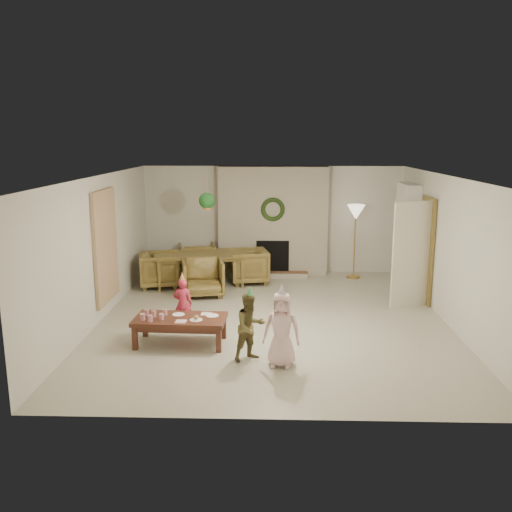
{
  "coord_description": "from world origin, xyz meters",
  "views": [
    {
      "loc": [
        -0.01,
        -9.11,
        3.12
      ],
      "look_at": [
        -0.3,
        0.4,
        1.05
      ],
      "focal_mm": 38.02,
      "sensor_mm": 36.0,
      "label": 1
    }
  ],
  "objects_px": {
    "child_plaid": "(250,327)",
    "dining_chair_right": "(248,266)",
    "coffee_table_top": "(180,319)",
    "dining_chair_near": "(203,278)",
    "dining_chair_far": "(197,260)",
    "dining_chair_left": "(160,270)",
    "dining_table": "(200,270)",
    "child_red": "(183,304)",
    "child_pink": "(281,330)"
  },
  "relations": [
    {
      "from": "dining_chair_left",
      "to": "coffee_table_top",
      "type": "bearing_deg",
      "value": -175.06
    },
    {
      "from": "dining_chair_right",
      "to": "dining_chair_far",
      "type": "bearing_deg",
      "value": -128.66
    },
    {
      "from": "child_red",
      "to": "dining_chair_right",
      "type": "bearing_deg",
      "value": -108.77
    },
    {
      "from": "child_red",
      "to": "child_plaid",
      "type": "bearing_deg",
      "value": 131.45
    },
    {
      "from": "dining_table",
      "to": "coffee_table_top",
      "type": "relative_size",
      "value": 1.38
    },
    {
      "from": "coffee_table_top",
      "to": "dining_table",
      "type": "bearing_deg",
      "value": 95.0
    },
    {
      "from": "child_plaid",
      "to": "dining_chair_right",
      "type": "bearing_deg",
      "value": 58.49
    },
    {
      "from": "dining_table",
      "to": "coffee_table_top",
      "type": "distance_m",
      "value": 3.47
    },
    {
      "from": "child_plaid",
      "to": "child_red",
      "type": "bearing_deg",
      "value": 97.84
    },
    {
      "from": "dining_chair_right",
      "to": "dining_table",
      "type": "bearing_deg",
      "value": -90.0
    },
    {
      "from": "child_pink",
      "to": "dining_table",
      "type": "bearing_deg",
      "value": 119.78
    },
    {
      "from": "dining_table",
      "to": "dining_chair_right",
      "type": "relative_size",
      "value": 2.34
    },
    {
      "from": "dining_chair_near",
      "to": "child_plaid",
      "type": "bearing_deg",
      "value": -83.06
    },
    {
      "from": "dining_chair_left",
      "to": "child_red",
      "type": "xyz_separation_m",
      "value": [
        0.91,
        -2.57,
        0.05
      ]
    },
    {
      "from": "dining_chair_far",
      "to": "dining_chair_right",
      "type": "bearing_deg",
      "value": 141.34
    },
    {
      "from": "coffee_table_top",
      "to": "dining_chair_right",
      "type": "bearing_deg",
      "value": 78.94
    },
    {
      "from": "dining_chair_far",
      "to": "dining_chair_left",
      "type": "bearing_deg",
      "value": 45.0
    },
    {
      "from": "child_plaid",
      "to": "child_pink",
      "type": "relative_size",
      "value": 0.93
    },
    {
      "from": "dining_chair_right",
      "to": "coffee_table_top",
      "type": "xyz_separation_m",
      "value": [
        -0.88,
        -3.68,
        0.02
      ]
    },
    {
      "from": "dining_chair_left",
      "to": "dining_chair_right",
      "type": "bearing_deg",
      "value": -90.0
    },
    {
      "from": "dining_chair_left",
      "to": "child_pink",
      "type": "bearing_deg",
      "value": -159.83
    },
    {
      "from": "dining_table",
      "to": "dining_chair_left",
      "type": "xyz_separation_m",
      "value": [
        -0.83,
        -0.17,
        0.04
      ]
    },
    {
      "from": "dining_chair_far",
      "to": "dining_chair_near",
      "type": "bearing_deg",
      "value": 90.0
    },
    {
      "from": "child_red",
      "to": "dining_chair_left",
      "type": "bearing_deg",
      "value": -71.32
    },
    {
      "from": "coffee_table_top",
      "to": "child_red",
      "type": "relative_size",
      "value": 1.64
    },
    {
      "from": "dining_table",
      "to": "dining_chair_near",
      "type": "height_order",
      "value": "dining_chair_near"
    },
    {
      "from": "dining_chair_near",
      "to": "child_pink",
      "type": "relative_size",
      "value": 0.78
    },
    {
      "from": "dining_chair_far",
      "to": "dining_chair_left",
      "type": "relative_size",
      "value": 1.0
    },
    {
      "from": "dining_chair_left",
      "to": "child_plaid",
      "type": "xyz_separation_m",
      "value": [
        2.09,
        -3.87,
        0.12
      ]
    },
    {
      "from": "dining_table",
      "to": "dining_chair_near",
      "type": "xyz_separation_m",
      "value": [
        0.17,
        -0.83,
        0.04
      ]
    },
    {
      "from": "dining_table",
      "to": "dining_chair_right",
      "type": "distance_m",
      "value": 1.06
    },
    {
      "from": "coffee_table_top",
      "to": "dining_chair_near",
      "type": "bearing_deg",
      "value": 92.06
    },
    {
      "from": "coffee_table_top",
      "to": "child_plaid",
      "type": "distance_m",
      "value": 1.25
    },
    {
      "from": "dining_chair_far",
      "to": "child_pink",
      "type": "distance_m",
      "value": 5.41
    },
    {
      "from": "dining_chair_right",
      "to": "child_plaid",
      "type": "height_order",
      "value": "child_plaid"
    },
    {
      "from": "dining_chair_left",
      "to": "child_plaid",
      "type": "bearing_deg",
      "value": -163.36
    },
    {
      "from": "dining_chair_left",
      "to": "dining_chair_right",
      "type": "height_order",
      "value": "same"
    },
    {
      "from": "dining_chair_right",
      "to": "coffee_table_top",
      "type": "distance_m",
      "value": 3.79
    },
    {
      "from": "dining_chair_near",
      "to": "child_red",
      "type": "relative_size",
      "value": 0.97
    },
    {
      "from": "dining_chair_far",
      "to": "dining_chair_left",
      "type": "xyz_separation_m",
      "value": [
        -0.66,
        -1.0,
        0.0
      ]
    },
    {
      "from": "child_red",
      "to": "child_plaid",
      "type": "height_order",
      "value": "child_plaid"
    },
    {
      "from": "dining_chair_near",
      "to": "child_red",
      "type": "bearing_deg",
      "value": -104.48
    },
    {
      "from": "child_plaid",
      "to": "child_pink",
      "type": "distance_m",
      "value": 0.49
    },
    {
      "from": "dining_chair_near",
      "to": "coffee_table_top",
      "type": "height_order",
      "value": "dining_chair_near"
    },
    {
      "from": "coffee_table_top",
      "to": "child_pink",
      "type": "relative_size",
      "value": 1.32
    },
    {
      "from": "coffee_table_top",
      "to": "child_plaid",
      "type": "xyz_separation_m",
      "value": [
        1.1,
        -0.57,
        0.1
      ]
    },
    {
      "from": "child_plaid",
      "to": "dining_chair_near",
      "type": "bearing_deg",
      "value": 74.23
    },
    {
      "from": "dining_chair_right",
      "to": "coffee_table_top",
      "type": "height_order",
      "value": "dining_chair_right"
    },
    {
      "from": "dining_chair_far",
      "to": "child_red",
      "type": "height_order",
      "value": "child_red"
    },
    {
      "from": "dining_chair_right",
      "to": "child_red",
      "type": "xyz_separation_m",
      "value": [
        -0.96,
        -2.96,
        0.05
      ]
    }
  ]
}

